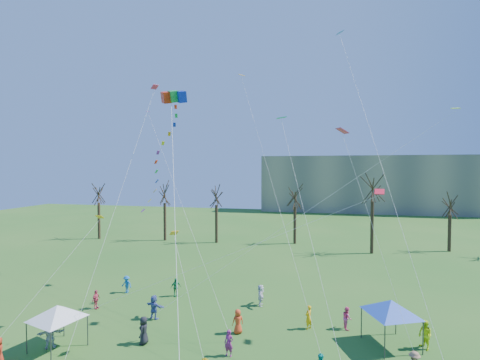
% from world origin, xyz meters
% --- Properties ---
extents(distant_building, '(60.00, 14.00, 15.00)m').
position_xyz_m(distant_building, '(22.00, 82.00, 7.50)').
color(distant_building, gray).
rests_on(distant_building, ground).
extents(bare_tree_row, '(67.85, 9.46, 11.23)m').
position_xyz_m(bare_tree_row, '(2.99, 35.69, 6.96)').
color(bare_tree_row, black).
rests_on(bare_tree_row, ground).
extents(big_box_kite, '(4.06, 7.44, 19.89)m').
position_xyz_m(big_box_kite, '(-4.52, 7.04, 12.26)').
color(big_box_kite, red).
rests_on(big_box_kite, ground).
extents(canopy_tent_white, '(3.70, 3.70, 2.88)m').
position_xyz_m(canopy_tent_white, '(-10.58, 3.94, 2.44)').
color(canopy_tent_white, '#3F3F44').
rests_on(canopy_tent_white, ground).
extents(canopy_tent_blue, '(3.77, 3.77, 3.06)m').
position_xyz_m(canopy_tent_blue, '(10.52, 8.93, 2.59)').
color(canopy_tent_blue, '#3F3F44').
rests_on(canopy_tent_blue, ground).
extents(festival_crowd, '(26.36, 14.49, 1.86)m').
position_xyz_m(festival_crowd, '(-0.45, 7.02, 0.86)').
color(festival_crowd, '#AE2A15').
rests_on(festival_crowd, ground).
extents(small_kites_aloft, '(28.52, 17.27, 31.76)m').
position_xyz_m(small_kites_aloft, '(1.14, 10.91, 13.79)').
color(small_kites_aloft, '#E7AD0C').
rests_on(small_kites_aloft, ground).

